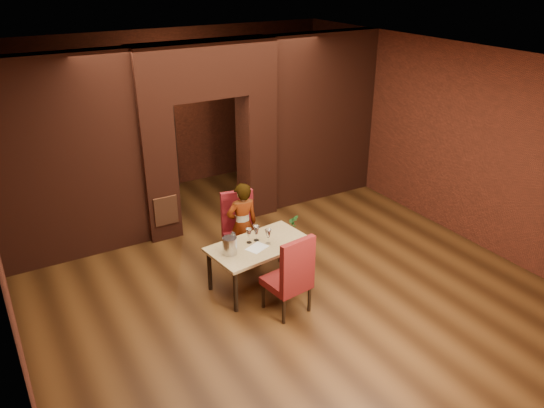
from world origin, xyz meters
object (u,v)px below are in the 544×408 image
Objects in this scene: dining_table at (260,264)px; wine_glass_a at (249,236)px; wine_bucket at (230,246)px; water_bottle at (233,241)px; chair_far at (242,230)px; wine_glass_b at (256,233)px; potted_plant at (286,231)px; wine_glass_c at (268,237)px; person_seated at (242,225)px; chair_near at (286,273)px.

wine_glass_a reaches higher than dining_table.
wine_glass_a is 0.90× the size of wine_bucket.
dining_table is at bearing 2.84° from wine_bucket.
dining_table is at bearing -10.05° from water_bottle.
wine_glass_a is (-0.19, -0.60, 0.22)m from chair_far.
wine_glass_a is 0.97× the size of wine_glass_b.
wine_glass_b is at bearing -86.02° from chair_far.
dining_table is 1.28× the size of chair_far.
potted_plant is at bearing 19.80° from chair_far.
dining_table is 5.81× the size of wine_bucket.
wine_glass_b is (-0.06, -0.59, 0.23)m from chair_far.
chair_far reaches higher than dining_table.
wine_glass_c reaches higher than wine_glass_a.
chair_far is 4.90× the size of wine_glass_b.
wine_bucket is 0.93× the size of water_bottle.
person_seated reaches higher than wine_glass_c.
dining_table is 3.11× the size of potted_plant.
dining_table is 1.05× the size of person_seated.
dining_table is 0.47m from wine_glass_b.
wine_glass_a is (-0.17, -0.53, 0.10)m from person_seated.
person_seated is (-0.02, -0.07, 0.12)m from chair_far.
chair_far is at bearing 54.79° from water_bottle.
chair_near is at bearing -82.89° from chair_far.
potted_plant is at bearing -129.40° from chair_near.
potted_plant is at bearing 37.40° from wine_glass_b.
water_bottle is at bearing 162.86° from dining_table.
wine_bucket is (-0.48, -0.02, 0.46)m from dining_table.
chair_far reaches higher than water_bottle.
person_seated reaches higher than dining_table.
person_seated is (0.06, 0.65, 0.35)m from dining_table.
wine_glass_c is 1.40m from potted_plant.
water_bottle is (-0.50, 0.11, 0.02)m from wine_glass_c.
water_bottle is at bearing 57.41° from person_seated.
water_bottle is 1.70m from potted_plant.
wine_glass_a is 0.12m from wine_glass_b.
water_bottle is at bearing -71.28° from chair_near.
wine_glass_c is 0.86× the size of water_bottle.
wine_glass_a is 0.48× the size of potted_plant.
person_seated is at bearing -166.21° from potted_plant.
dining_table is 0.74m from person_seated.
dining_table is at bearing -96.75° from chair_near.
wine_glass_b is (-0.04, -0.52, 0.10)m from person_seated.
water_bottle is at bearing -171.89° from wine_glass_b.
wine_glass_c is 0.92× the size of wine_bucket.
potted_plant is (1.01, 0.88, -0.11)m from dining_table.
person_seated is 0.74m from water_bottle.
wine_bucket is at bearing -137.97° from water_bottle.
wine_glass_b is at bearing 8.11° from water_bottle.
chair_far is 1.44m from chair_near.
chair_near is (-0.07, -1.44, 0.02)m from chair_far.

